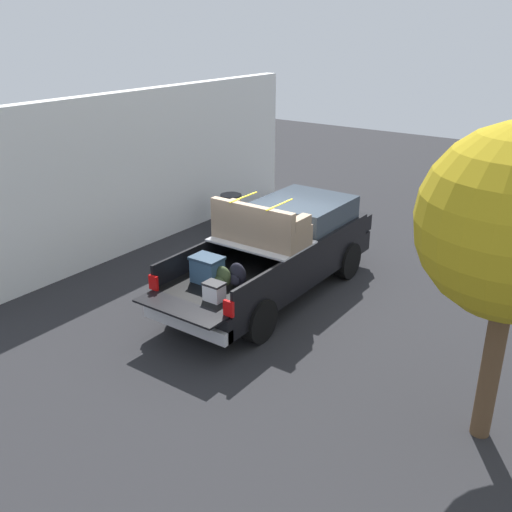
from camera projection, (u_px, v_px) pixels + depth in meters
ground_plane at (272, 294)px, 12.51m from camera, size 40.00×40.00×0.00m
pickup_truck at (282, 248)px, 12.41m from camera, size 6.05×2.06×2.23m
building_facade at (150, 167)px, 14.95m from camera, size 11.17×0.36×3.95m
trash_can at (231, 211)px, 16.34m from camera, size 0.60×0.60×0.98m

